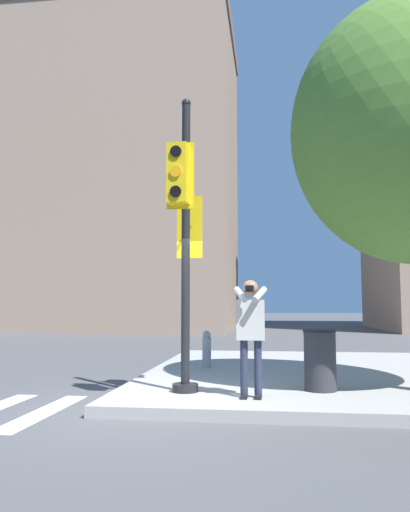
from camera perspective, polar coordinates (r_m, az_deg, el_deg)
ground_plane at (r=7.31m, az=-8.35°, el=-17.21°), size 160.00×160.00×0.00m
sidewalk_corner at (r=10.61m, az=16.31°, el=-12.92°), size 8.00×8.00×0.16m
traffic_signal_pole at (r=7.82m, az=-2.27°, el=3.46°), size 0.46×1.23×4.61m
person_photographer at (r=7.26m, az=5.24°, el=-7.97°), size 0.50×0.53×1.67m
fire_hydrant at (r=10.71m, az=0.20°, el=-10.59°), size 0.19×0.25×0.76m
trash_bin at (r=8.06m, az=13.01°, el=-11.48°), size 0.51×0.51×0.93m
building_left at (r=32.08m, az=-9.19°, el=9.01°), size 13.72×10.91×18.98m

